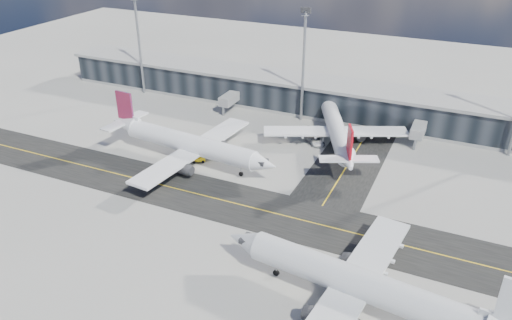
# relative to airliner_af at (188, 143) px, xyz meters

# --- Properties ---
(ground) EXTENTS (300.00, 300.00, 0.00)m
(ground) POSITION_rel_airliner_af_xyz_m (14.69, -15.52, -4.26)
(ground) COLOR gray
(ground) RESTS_ON ground
(taxiway_lanes) EXTENTS (180.00, 63.00, 0.03)m
(taxiway_lanes) POSITION_rel_airliner_af_xyz_m (18.61, -4.79, -4.25)
(taxiway_lanes) COLOR black
(taxiway_lanes) RESTS_ON ground
(terminal_concourse) EXTENTS (152.00, 19.80, 8.80)m
(terminal_concourse) POSITION_rel_airliner_af_xyz_m (14.74, 39.41, -0.17)
(terminal_concourse) COLOR black
(terminal_concourse) RESTS_ON ground
(floodlight_masts) EXTENTS (102.50, 0.70, 28.90)m
(floodlight_masts) POSITION_rel_airliner_af_xyz_m (14.69, 32.48, 11.35)
(floodlight_masts) COLOR gray
(floodlight_masts) RESTS_ON ground
(airliner_af) EXTENTS (43.55, 37.20, 12.89)m
(airliner_af) POSITION_rel_airliner_af_xyz_m (0.00, 0.00, 0.00)
(airliner_af) COLOR white
(airliner_af) RESTS_ON ground
(airliner_redtail) EXTENTS (32.97, 38.19, 11.86)m
(airliner_redtail) POSITION_rel_airliner_af_xyz_m (27.52, 20.96, -0.34)
(airliner_redtail) COLOR white
(airliner_redtail) RESTS_ON ground
(airliner_near) EXTENTS (44.48, 38.03, 13.17)m
(airliner_near) POSITION_rel_airliner_af_xyz_m (46.08, -29.03, 0.09)
(airliner_near) COLOR silver
(airliner_near) RESTS_ON ground
(baggage_tug) EXTENTS (3.23, 2.62, 1.84)m
(baggage_tug) POSITION_rel_airliner_af_xyz_m (2.53, 0.46, -3.34)
(baggage_tug) COLOR yellow
(baggage_tug) RESTS_ON ground
(service_van) EXTENTS (5.61, 6.31, 1.62)m
(service_van) POSITION_rel_airliner_af_xyz_m (22.86, 20.06, -3.45)
(service_van) COLOR white
(service_van) RESTS_ON ground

